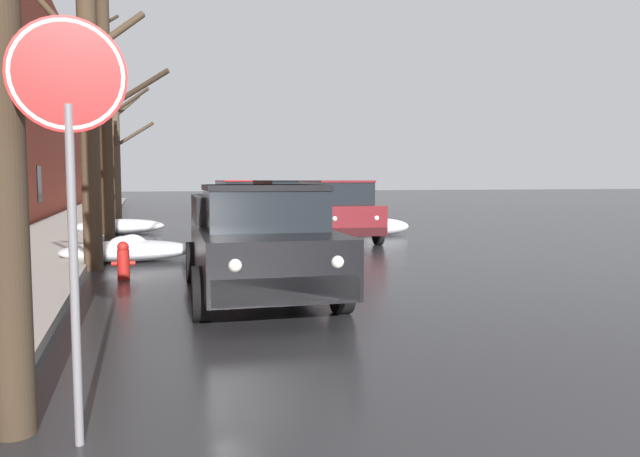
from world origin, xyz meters
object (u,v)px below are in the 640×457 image
object	(u,v)px
bare_tree_second_along_sidewalk	(88,80)
bare_tree_mid_block	(106,113)
sedan_silver_queued_behind_truck	(224,197)
stop_sign_at_corner	(69,116)
bare_tree_far_down_block	(118,147)
suv_red_parked_far_down_block	(235,196)
fire_hydrant	(123,260)
suv_black_parked_kerbside_mid	(281,200)
pickup_truck_black_approaching_near_lane	(258,241)
suv_maroon_parked_kerbside_close	(335,208)

from	to	relation	value
bare_tree_second_along_sidewalk	bare_tree_mid_block	world-z (taller)	bare_tree_second_along_sidewalk
sedan_silver_queued_behind_truck	stop_sign_at_corner	world-z (taller)	stop_sign_at_corner
bare_tree_far_down_block	suv_red_parked_far_down_block	world-z (taller)	bare_tree_far_down_block
bare_tree_far_down_block	fire_hydrant	xyz separation A→B (m)	(0.53, -17.51, -3.00)
suv_black_parked_kerbside_mid	suv_red_parked_far_down_block	distance (m)	7.77
suv_red_parked_far_down_block	suv_black_parked_kerbside_mid	bearing A→B (deg)	-84.64
bare_tree_far_down_block	pickup_truck_black_approaching_near_lane	xyz separation A→B (m)	(2.58, -19.82, -2.47)
bare_tree_far_down_block	suv_black_parked_kerbside_mid	xyz separation A→B (m)	(6.60, -4.36, -2.37)
sedan_silver_queued_behind_truck	fire_hydrant	world-z (taller)	sedan_silver_queued_behind_truck
suv_maroon_parked_kerbside_close	sedan_silver_queued_behind_truck	distance (m)	21.85
stop_sign_at_corner	fire_hydrant	bearing A→B (deg)	88.78
bare_tree_second_along_sidewalk	suv_black_parked_kerbside_mid	world-z (taller)	bare_tree_second_along_sidewalk
bare_tree_mid_block	bare_tree_far_down_block	size ratio (longest dim) A/B	1.21
bare_tree_mid_block	fire_hydrant	size ratio (longest dim) A/B	10.45
stop_sign_at_corner	bare_tree_far_down_block	bearing A→B (deg)	90.88
bare_tree_far_down_block	stop_sign_at_corner	xyz separation A→B (m)	(0.38, -24.65, -1.11)
pickup_truck_black_approaching_near_lane	suv_black_parked_kerbside_mid	size ratio (longest dim) A/B	1.21
bare_tree_mid_block	suv_red_parked_far_down_block	bearing A→B (deg)	64.80
bare_tree_mid_block	suv_black_parked_kerbside_mid	distance (m)	8.75
suv_maroon_parked_kerbside_close	fire_hydrant	size ratio (longest dim) A/B	6.66
bare_tree_far_down_block	bare_tree_second_along_sidewalk	bearing A→B (deg)	-90.26
bare_tree_mid_block	stop_sign_at_corner	bearing A→B (deg)	-88.37
bare_tree_second_along_sidewalk	bare_tree_far_down_block	size ratio (longest dim) A/B	1.21
suv_maroon_parked_kerbside_close	sedan_silver_queued_behind_truck	bearing A→B (deg)	90.77
suv_red_parked_far_down_block	stop_sign_at_corner	distance (m)	28.59
bare_tree_mid_block	suv_black_parked_kerbside_mid	world-z (taller)	bare_tree_mid_block
bare_tree_mid_block	suv_maroon_parked_kerbside_close	bearing A→B (deg)	-22.49
bare_tree_far_down_block	sedan_silver_queued_behind_truck	bearing A→B (deg)	58.01
pickup_truck_black_approaching_near_lane	suv_red_parked_far_down_block	bearing A→B (deg)	81.91
pickup_truck_black_approaching_near_lane	suv_black_parked_kerbside_mid	world-z (taller)	suv_black_parked_kerbside_mid
bare_tree_far_down_block	suv_black_parked_kerbside_mid	size ratio (longest dim) A/B	1.38
bare_tree_mid_block	pickup_truck_black_approaching_near_lane	bearing A→B (deg)	-75.99
suv_black_parked_kerbside_mid	bare_tree_far_down_block	bearing A→B (deg)	146.58
suv_maroon_parked_kerbside_close	stop_sign_at_corner	world-z (taller)	stop_sign_at_corner
suv_maroon_parked_kerbside_close	pickup_truck_black_approaching_near_lane	bearing A→B (deg)	-116.35
fire_hydrant	suv_maroon_parked_kerbside_close	bearing A→B (deg)	43.10
bare_tree_second_along_sidewalk	fire_hydrant	size ratio (longest dim) A/B	10.49
pickup_truck_black_approaching_near_lane	sedan_silver_queued_behind_truck	world-z (taller)	pickup_truck_black_approaching_near_lane
bare_tree_mid_block	stop_sign_at_corner	distance (m)	15.51
bare_tree_far_down_block	fire_hydrant	world-z (taller)	bare_tree_far_down_block
bare_tree_mid_block	bare_tree_far_down_block	xyz separation A→B (m)	(0.06, 9.24, -0.53)
bare_tree_mid_block	bare_tree_far_down_block	distance (m)	9.25
stop_sign_at_corner	suv_black_parked_kerbside_mid	bearing A→B (deg)	72.95
bare_tree_second_along_sidewalk	suv_maroon_parked_kerbside_close	size ratio (longest dim) A/B	1.57
pickup_truck_black_approaching_near_lane	stop_sign_at_corner	world-z (taller)	stop_sign_at_corner
fire_hydrant	stop_sign_at_corner	distance (m)	7.39
bare_tree_far_down_block	sedan_silver_queued_behind_truck	size ratio (longest dim) A/B	1.44
fire_hydrant	bare_tree_second_along_sidewalk	bearing A→B (deg)	112.10
fire_hydrant	stop_sign_at_corner	size ratio (longest dim) A/B	0.25
bare_tree_far_down_block	suv_black_parked_kerbside_mid	world-z (taller)	bare_tree_far_down_block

